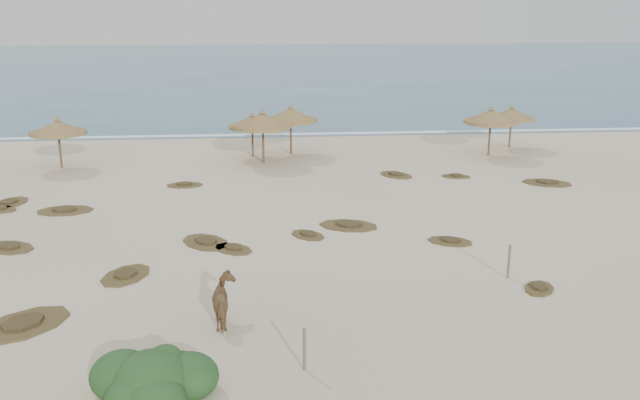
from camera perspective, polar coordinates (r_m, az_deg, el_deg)
The scene contains 29 objects.
ground at distance 25.35m, azimuth -4.30°, elevation -5.72°, with size 160.00×160.00×0.00m, color beige.
ocean at distance 99.00m, azimuth -4.88°, elevation 10.48°, with size 200.00×100.00×0.01m, color #265774.
foam_line at distance 50.43m, azimuth -4.69°, elevation 5.23°, with size 70.00×0.60×0.01m, color white.
palapa_1 at distance 42.67m, azimuth -20.24°, elevation 5.43°, with size 4.13×4.13×2.93m.
palapa_2 at distance 43.03m, azimuth -5.46°, elevation 6.20°, with size 3.03×3.03×2.72m.
palapa_3 at distance 41.28m, azimuth -4.61°, elevation 6.28°, with size 4.16×4.16×3.15m.
palapa_4 at distance 43.73m, azimuth -2.36°, elevation 6.77°, with size 3.82×3.82×3.06m.
palapa_5 at distance 44.38m, azimuth 13.51°, elevation 6.46°, with size 3.41×3.41×3.04m.
palapa_6 at distance 47.23m, azimuth 15.08°, elevation 6.64°, with size 3.25×3.25×2.76m.
horse at distance 21.31m, azimuth -7.57°, elevation -8.06°, with size 0.78×1.71×1.44m, color olive.
fence_post_near at distance 18.77m, azimuth -1.25°, elevation -11.87°, with size 0.09×0.09×1.17m, color #6D6352.
fence_post_far at distance 25.33m, azimuth 14.88°, elevation -4.78°, with size 0.09×0.09×1.22m, color #6D6352.
bush at distance 18.08m, azimuth -13.25°, elevation -13.94°, with size 3.14×2.76×1.41m.
scrub_0 at distance 30.01m, azimuth -23.62°, elevation -3.47°, with size 2.58×2.31×0.16m.
scrub_1 at distance 34.20m, azimuth -19.74°, elevation -0.78°, with size 2.61×1.79×0.16m.
scrub_2 at distance 27.55m, azimuth -6.95°, elevation -3.88°, with size 1.99×2.00×0.16m.
scrub_3 at distance 30.13m, azimuth 2.30°, elevation -2.02°, with size 2.94×2.41×0.16m.
scrub_4 at distance 28.65m, azimuth 10.37°, elevation -3.24°, with size 2.12×1.82×0.16m.
scrub_5 at distance 38.82m, azimuth 17.70°, elevation 1.34°, with size 2.97×2.54×0.16m.
scrub_6 at distance 36.42m, azimuth -23.60°, elevation -0.19°, with size 2.01×2.52×0.16m.
scrub_7 at distance 38.86m, azimuth 6.09°, elevation 2.03°, with size 2.29×2.45×0.16m.
scrub_8 at distance 35.56m, azimuth -24.26°, elevation -0.64°, with size 2.06×1.85×0.16m.
scrub_9 at distance 28.44m, azimuth -9.13°, elevation -3.32°, with size 2.62×2.83×0.16m.
scrub_10 at distance 39.03m, azimuth 10.83°, elevation 1.89°, with size 1.78×1.44×0.16m.
scrub_11 at distance 25.74m, azimuth -15.28°, elevation -5.80°, with size 2.17×2.60×0.16m.
scrub_12 at distance 24.85m, azimuth 17.12°, elevation -6.75°, with size 1.54×1.70×0.16m.
scrub_13 at distance 37.21m, azimuth -10.78°, elevation 1.21°, with size 1.90×1.27×0.16m.
scrub_14 at distance 28.91m, azimuth -0.98°, elevation -2.79°, with size 1.83×1.93×0.16m.
scrub_15 at distance 23.04m, azimuth -22.70°, elevation -9.15°, with size 3.44×3.53×0.16m.
Camera 1 is at (-0.12, -23.56, 9.34)m, focal length 40.00 mm.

